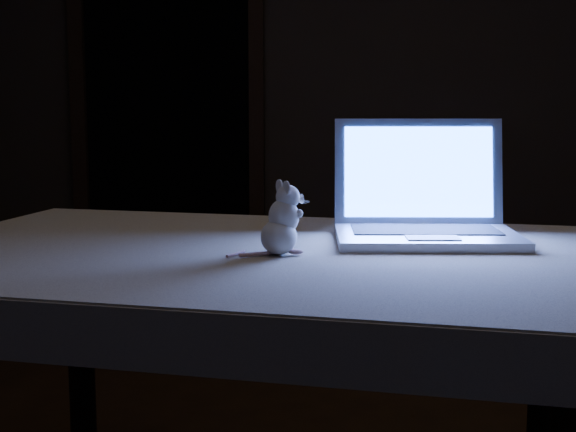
# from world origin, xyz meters

# --- Properties ---
(back_wall) EXTENTS (4.50, 0.04, 2.60)m
(back_wall) POSITION_xyz_m (0.00, 2.50, 1.30)
(back_wall) COLOR black
(back_wall) RESTS_ON ground
(doorway) EXTENTS (1.06, 0.36, 2.13)m
(doorway) POSITION_xyz_m (-1.10, 2.50, 1.06)
(doorway) COLOR black
(doorway) RESTS_ON back_wall
(table) EXTENTS (1.72, 1.26, 0.84)m
(table) POSITION_xyz_m (-0.31, -0.11, 0.42)
(table) COLOR black
(table) RESTS_ON floor
(tablecloth) EXTENTS (1.84, 1.37, 0.11)m
(tablecloth) POSITION_xyz_m (-0.21, -0.08, 0.80)
(tablecloth) COLOR #BEB49B
(tablecloth) RESTS_ON table
(laptop) EXTENTS (0.46, 0.41, 0.30)m
(laptop) POSITION_xyz_m (0.10, 0.03, 1.00)
(laptop) COLOR silver
(laptop) RESTS_ON tablecloth
(plush_mouse) EXTENTS (0.16, 0.16, 0.17)m
(plush_mouse) POSITION_xyz_m (-0.25, -0.18, 0.94)
(plush_mouse) COLOR silver
(plush_mouse) RESTS_ON tablecloth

